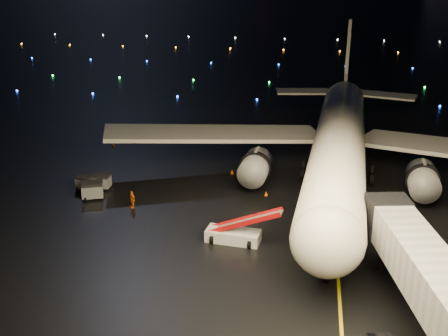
{
  "coord_description": "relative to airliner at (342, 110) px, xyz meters",
  "views": [
    {
      "loc": [
        9.05,
        -38.7,
        23.91
      ],
      "look_at": [
        1.03,
        12.0,
        5.0
      ],
      "focal_mm": 45.0,
      "sensor_mm": 36.0,
      "label": 1
    }
  ],
  "objects": [
    {
      "name": "safety_cone_0",
      "position": [
        -7.83,
        -7.51,
        -7.71
      ],
      "size": [
        0.5,
        0.5,
        0.48
      ],
      "primitive_type": "cone",
      "rotation": [
        0.0,
        0.0,
        0.19
      ],
      "color": "#F95B00",
      "rests_on": "ground"
    },
    {
      "name": "belt_loader",
      "position": [
        -9.88,
        -18.63,
        -6.21
      ],
      "size": [
        7.35,
        2.76,
        3.48
      ],
      "primitive_type": null,
      "rotation": [
        0.0,
        0.0,
        -0.11
      ],
      "color": "silver",
      "rests_on": "ground"
    },
    {
      "name": "airliner",
      "position": [
        0.0,
        0.0,
        0.0
      ],
      "size": [
        59.63,
        57.02,
        15.91
      ],
      "primitive_type": null,
      "rotation": [
        0.0,
        0.0,
        -0.07
      ],
      "color": "silver",
      "rests_on": "ground"
    },
    {
      "name": "crew_c",
      "position": [
        -21.22,
        -12.87,
        -7.04
      ],
      "size": [
        1.08,
        1.08,
        1.84
      ],
      "primitive_type": "imported",
      "rotation": [
        0.0,
        0.0,
        -0.79
      ],
      "color": "orange",
      "rests_on": "ground"
    },
    {
      "name": "baggage_cart_2",
      "position": [
        -26.26,
        -8.38,
        -7.11
      ],
      "size": [
        2.01,
        1.43,
        1.69
      ],
      "primitive_type": "cube",
      "rotation": [
        0.0,
        0.0,
        0.02
      ],
      "color": "gray",
      "rests_on": "ground"
    },
    {
      "name": "ground",
      "position": [
        -12.62,
        274.9,
        -7.95
      ],
      "size": [
        2000.0,
        2000.0,
        0.0
      ],
      "primitive_type": "plane",
      "color": "black",
      "rests_on": "ground"
    },
    {
      "name": "taxiway_lights",
      "position": [
        -12.62,
        80.9,
        -7.77
      ],
      "size": [
        164.0,
        92.0,
        0.36
      ],
      "primitive_type": null,
      "color": "black",
      "rests_on": "ground"
    },
    {
      "name": "safety_cone_3",
      "position": [
        -30.06,
        6.25,
        -7.68
      ],
      "size": [
        0.62,
        0.62,
        0.54
      ],
      "primitive_type": "cone",
      "rotation": [
        0.0,
        0.0,
        -0.38
      ],
      "color": "#F95B00",
      "rests_on": "ground"
    },
    {
      "name": "lane_centre",
      "position": [
        -0.62,
        -10.1,
        -7.94
      ],
      "size": [
        0.25,
        80.0,
        0.02
      ],
      "primitive_type": "cube",
      "color": "gold",
      "rests_on": "ground"
    },
    {
      "name": "baggage_cart_0",
      "position": [
        -27.93,
        -8.92,
        -7.18
      ],
      "size": [
        2.1,
        1.74,
        1.54
      ],
      "primitive_type": "cube",
      "rotation": [
        0.0,
        0.0,
        -0.3
      ],
      "color": "gray",
      "rests_on": "ground"
    },
    {
      "name": "safety_cone_2",
      "position": [
        -12.44,
        -1.53,
        -7.7
      ],
      "size": [
        0.56,
        0.56,
        0.5
      ],
      "primitive_type": "cone",
      "rotation": [
        0.0,
        0.0,
        0.31
      ],
      "color": "#F95B00",
      "rests_on": "ground"
    },
    {
      "name": "safety_cone_1",
      "position": [
        -8.86,
        -1.17,
        -7.69
      ],
      "size": [
        0.62,
        0.62,
        0.54
      ],
      "primitive_type": "cone",
      "rotation": [
        0.0,
        0.0,
        -0.41
      ],
      "color": "#F95B00",
      "rests_on": "ground"
    },
    {
      "name": "baggage_cart_1",
      "position": [
        -26.17,
        -11.22,
        -7.01
      ],
      "size": [
        2.61,
        2.22,
        1.88
      ],
      "primitive_type": "cube",
      "rotation": [
        0.0,
        0.0,
        0.35
      ],
      "color": "gray",
      "rests_on": "ground"
    }
  ]
}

